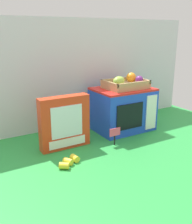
{
  "coord_description": "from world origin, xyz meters",
  "views": [
    {
      "loc": [
        -0.85,
        -1.26,
        0.62
      ],
      "look_at": [
        -0.09,
        0.01,
        0.16
      ],
      "focal_mm": 42.11,
      "sensor_mm": 36.0,
      "label": 1
    }
  ],
  "objects_px": {
    "food_groups_crate": "(126,84)",
    "loose_toy_banana": "(69,162)",
    "toy_microwave": "(122,109)",
    "cookie_set_box": "(65,123)",
    "price_sign": "(115,134)"
  },
  "relations": [
    {
      "from": "food_groups_crate",
      "to": "loose_toy_banana",
      "type": "bearing_deg",
      "value": -153.51
    },
    {
      "from": "food_groups_crate",
      "to": "price_sign",
      "type": "xyz_separation_m",
      "value": [
        -0.2,
        -0.18,
        -0.24
      ]
    },
    {
      "from": "toy_microwave",
      "to": "food_groups_crate",
      "type": "distance_m",
      "value": 0.17
    },
    {
      "from": "toy_microwave",
      "to": "cookie_set_box",
      "type": "xyz_separation_m",
      "value": [
        -0.44,
        -0.08,
        0.01
      ]
    },
    {
      "from": "food_groups_crate",
      "to": "cookie_set_box",
      "type": "xyz_separation_m",
      "value": [
        -0.46,
        -0.07,
        -0.16
      ]
    },
    {
      "from": "cookie_set_box",
      "to": "price_sign",
      "type": "xyz_separation_m",
      "value": [
        0.25,
        -0.11,
        -0.08
      ]
    },
    {
      "from": "food_groups_crate",
      "to": "price_sign",
      "type": "distance_m",
      "value": 0.36
    },
    {
      "from": "toy_microwave",
      "to": "price_sign",
      "type": "xyz_separation_m",
      "value": [
        -0.19,
        -0.19,
        -0.07
      ]
    },
    {
      "from": "food_groups_crate",
      "to": "price_sign",
      "type": "relative_size",
      "value": 2.57
    },
    {
      "from": "food_groups_crate",
      "to": "loose_toy_banana",
      "type": "height_order",
      "value": "food_groups_crate"
    },
    {
      "from": "food_groups_crate",
      "to": "cookie_set_box",
      "type": "distance_m",
      "value": 0.49
    },
    {
      "from": "toy_microwave",
      "to": "loose_toy_banana",
      "type": "xyz_separation_m",
      "value": [
        -0.51,
        -0.27,
        -0.12
      ]
    },
    {
      "from": "price_sign",
      "to": "loose_toy_banana",
      "type": "distance_m",
      "value": 0.34
    },
    {
      "from": "toy_microwave",
      "to": "loose_toy_banana",
      "type": "bearing_deg",
      "value": -152.06
    },
    {
      "from": "cookie_set_box",
      "to": "loose_toy_banana",
      "type": "bearing_deg",
      "value": -109.3
    }
  ]
}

